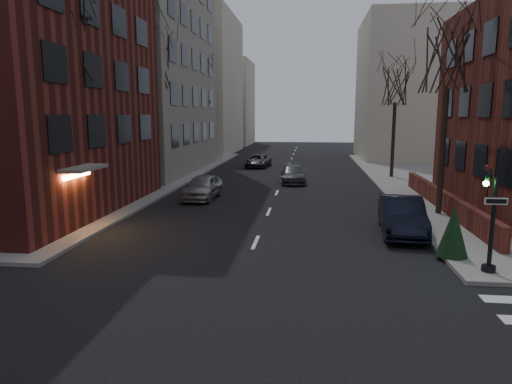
{
  "coord_description": "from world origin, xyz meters",
  "views": [
    {
      "loc": [
        2.15,
        -5.99,
        5.21
      ],
      "look_at": [
        -0.05,
        12.58,
        2.0
      ],
      "focal_mm": 32.0,
      "sensor_mm": 36.0,
      "label": 1
    }
  ],
  "objects_px": {
    "tree_left_b": "(155,60)",
    "evergreen_shrub": "(453,231)",
    "tree_right_a": "(449,55)",
    "tree_left_c": "(202,85)",
    "car_lane_gray": "(293,174)",
    "car_lane_far": "(258,161)",
    "parked_sedan": "(402,216)",
    "tree_left_a": "(65,40)",
    "tree_right_b": "(396,83)",
    "streetlamp_near": "(145,129)",
    "car_lane_silver": "(203,187)",
    "streetlamp_far": "(212,123)",
    "traffic_signal": "(491,219)"
  },
  "relations": [
    {
      "from": "car_lane_silver",
      "to": "car_lane_gray",
      "type": "distance_m",
      "value": 9.2
    },
    {
      "from": "tree_left_a",
      "to": "car_lane_gray",
      "type": "relative_size",
      "value": 2.28
    },
    {
      "from": "streetlamp_near",
      "to": "parked_sedan",
      "type": "bearing_deg",
      "value": -28.88
    },
    {
      "from": "tree_left_b",
      "to": "streetlamp_far",
      "type": "bearing_deg",
      "value": 87.85
    },
    {
      "from": "parked_sedan",
      "to": "evergreen_shrub",
      "type": "height_order",
      "value": "evergreen_shrub"
    },
    {
      "from": "tree_left_b",
      "to": "parked_sedan",
      "type": "height_order",
      "value": "tree_left_b"
    },
    {
      "from": "tree_right_a",
      "to": "car_lane_far",
      "type": "height_order",
      "value": "tree_right_a"
    },
    {
      "from": "tree_right_a",
      "to": "car_lane_gray",
      "type": "xyz_separation_m",
      "value": [
        -7.9,
        10.73,
        -7.38
      ]
    },
    {
      "from": "tree_left_a",
      "to": "tree_right_b",
      "type": "xyz_separation_m",
      "value": [
        17.6,
        18.0,
        -0.88
      ]
    },
    {
      "from": "traffic_signal",
      "to": "evergreen_shrub",
      "type": "relative_size",
      "value": 2.19
    },
    {
      "from": "streetlamp_far",
      "to": "car_lane_silver",
      "type": "distance_m",
      "value": 21.4
    },
    {
      "from": "parked_sedan",
      "to": "car_lane_gray",
      "type": "relative_size",
      "value": 1.1
    },
    {
      "from": "tree_right_b",
      "to": "car_lane_far",
      "type": "relative_size",
      "value": 2.07
    },
    {
      "from": "streetlamp_far",
      "to": "parked_sedan",
      "type": "relative_size",
      "value": 1.28
    },
    {
      "from": "tree_left_b",
      "to": "streetlamp_near",
      "type": "height_order",
      "value": "tree_left_b"
    },
    {
      "from": "car_lane_silver",
      "to": "evergreen_shrub",
      "type": "xyz_separation_m",
      "value": [
        11.71,
        -10.66,
        0.3
      ]
    },
    {
      "from": "tree_left_a",
      "to": "car_lane_gray",
      "type": "distance_m",
      "value": 19.3
    },
    {
      "from": "streetlamp_near",
      "to": "car_lane_silver",
      "type": "distance_m",
      "value": 5.21
    },
    {
      "from": "streetlamp_far",
      "to": "car_lane_silver",
      "type": "relative_size",
      "value": 1.41
    },
    {
      "from": "traffic_signal",
      "to": "parked_sedan",
      "type": "bearing_deg",
      "value": 108.94
    },
    {
      "from": "tree_left_b",
      "to": "evergreen_shrub",
      "type": "distance_m",
      "value": 23.64
    },
    {
      "from": "parked_sedan",
      "to": "car_lane_gray",
      "type": "distance_m",
      "value": 15.61
    },
    {
      "from": "evergreen_shrub",
      "to": "traffic_signal",
      "type": "bearing_deg",
      "value": -67.92
    },
    {
      "from": "streetlamp_near",
      "to": "streetlamp_far",
      "type": "xyz_separation_m",
      "value": [
        0.0,
        20.0,
        0.0
      ]
    },
    {
      "from": "car_lane_gray",
      "to": "streetlamp_near",
      "type": "bearing_deg",
      "value": -147.24
    },
    {
      "from": "tree_left_b",
      "to": "evergreen_shrub",
      "type": "xyz_separation_m",
      "value": [
        16.1,
        -15.43,
        -7.85
      ]
    },
    {
      "from": "parked_sedan",
      "to": "car_lane_far",
      "type": "height_order",
      "value": "parked_sedan"
    },
    {
      "from": "tree_left_c",
      "to": "car_lane_far",
      "type": "height_order",
      "value": "tree_left_c"
    },
    {
      "from": "tree_right_a",
      "to": "evergreen_shrub",
      "type": "bearing_deg",
      "value": -101.41
    },
    {
      "from": "tree_left_c",
      "to": "evergreen_shrub",
      "type": "relative_size",
      "value": 5.33
    },
    {
      "from": "tree_right_a",
      "to": "tree_left_c",
      "type": "bearing_deg",
      "value": 128.66
    },
    {
      "from": "streetlamp_far",
      "to": "tree_right_a",
      "type": "bearing_deg",
      "value": -54.69
    },
    {
      "from": "tree_left_b",
      "to": "car_lane_far",
      "type": "height_order",
      "value": "tree_left_b"
    },
    {
      "from": "streetlamp_near",
      "to": "car_lane_silver",
      "type": "xyz_separation_m",
      "value": [
        3.79,
        -0.77,
        -3.48
      ]
    },
    {
      "from": "tree_left_c",
      "to": "car_lane_silver",
      "type": "bearing_deg",
      "value": -76.83
    },
    {
      "from": "streetlamp_far",
      "to": "parked_sedan",
      "type": "height_order",
      "value": "streetlamp_far"
    },
    {
      "from": "tree_left_b",
      "to": "parked_sedan",
      "type": "xyz_separation_m",
      "value": [
        15.0,
        -11.94,
        -8.1
      ]
    },
    {
      "from": "tree_right_a",
      "to": "car_lane_gray",
      "type": "relative_size",
      "value": 2.16
    },
    {
      "from": "car_lane_far",
      "to": "tree_left_b",
      "type": "bearing_deg",
      "value": -109.76
    },
    {
      "from": "tree_left_c",
      "to": "car_lane_gray",
      "type": "distance_m",
      "value": 16.59
    },
    {
      "from": "tree_left_a",
      "to": "tree_left_b",
      "type": "bearing_deg",
      "value": 90.0
    },
    {
      "from": "tree_left_a",
      "to": "car_lane_silver",
      "type": "xyz_separation_m",
      "value": [
        4.39,
        7.23,
        -7.71
      ]
    },
    {
      "from": "car_lane_silver",
      "to": "streetlamp_far",
      "type": "bearing_deg",
      "value": 102.81
    },
    {
      "from": "streetlamp_far",
      "to": "car_lane_far",
      "type": "xyz_separation_m",
      "value": [
        5.26,
        -3.28,
        -3.62
      ]
    },
    {
      "from": "tree_left_b",
      "to": "tree_left_c",
      "type": "distance_m",
      "value": 14.03
    },
    {
      "from": "streetlamp_near",
      "to": "streetlamp_far",
      "type": "height_order",
      "value": "same"
    },
    {
      "from": "tree_left_a",
      "to": "streetlamp_far",
      "type": "bearing_deg",
      "value": 88.77
    },
    {
      "from": "streetlamp_near",
      "to": "tree_right_b",
      "type": "bearing_deg",
      "value": 30.47
    },
    {
      "from": "evergreen_shrub",
      "to": "streetlamp_near",
      "type": "bearing_deg",
      "value": 143.58
    },
    {
      "from": "tree_left_a",
      "to": "car_lane_gray",
      "type": "xyz_separation_m",
      "value": [
        9.7,
        14.73,
        -7.82
      ]
    }
  ]
}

